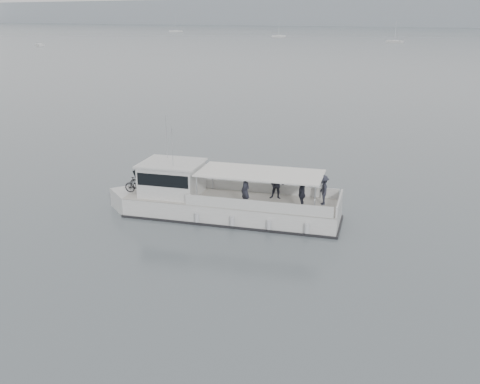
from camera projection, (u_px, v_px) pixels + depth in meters
The scene contains 3 objects.
ground at pixel (245, 251), 25.97m from camera, with size 1400.00×1400.00×0.00m, color #525C61.
tour_boat at pixel (212, 200), 30.27m from camera, with size 13.65×6.24×5.73m.
moored_fleet at pixel (462, 44), 206.22m from camera, with size 438.15×343.74×10.72m.
Camera 1 is at (11.51, -20.77, 10.90)m, focal length 40.00 mm.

